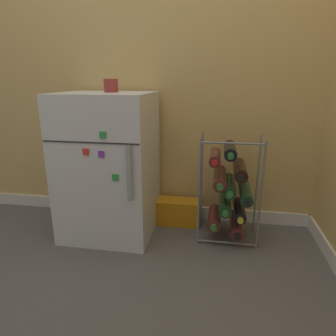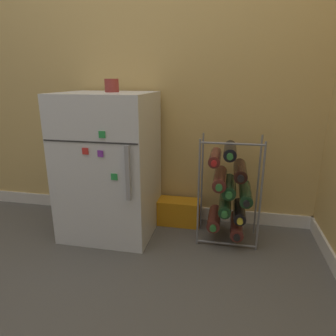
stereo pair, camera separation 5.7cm
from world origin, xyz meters
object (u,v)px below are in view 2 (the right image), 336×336
at_px(mini_fridge, 110,165).
at_px(fridge_top_cup, 112,85).
at_px(wine_rack, 230,191).
at_px(soda_box, 179,212).

distance_m(mini_fridge, fridge_top_cup, 0.49).
distance_m(wine_rack, soda_box, 0.44).
height_order(mini_fridge, soda_box, mini_fridge).
bearing_deg(fridge_top_cup, wine_rack, -0.31).
bearing_deg(mini_fridge, wine_rack, 1.92).
relative_size(soda_box, fridge_top_cup, 3.45).
xyz_separation_m(mini_fridge, fridge_top_cup, (0.03, 0.03, 0.49)).
relative_size(mini_fridge, soda_box, 3.11).
relative_size(mini_fridge, wine_rack, 1.37).
height_order(wine_rack, soda_box, wine_rack).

